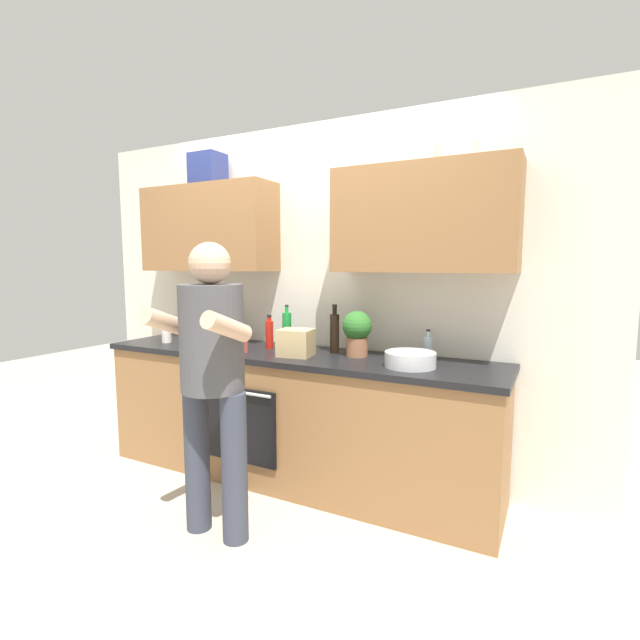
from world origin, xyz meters
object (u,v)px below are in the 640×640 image
(bottle_soy, at_px, (335,332))
(potted_herb, at_px, (357,331))
(bottle_juice, at_px, (199,331))
(bottle_water, at_px, (428,347))
(cup_coffee, at_px, (167,335))
(person_standing, at_px, (212,367))
(bottle_hotsauce, at_px, (269,334))
(cup_ceramic, at_px, (242,346))
(mixing_bowl, at_px, (410,359))
(grocery_bag_bread, at_px, (296,343))
(bottle_soda, at_px, (287,331))
(knife_block, at_px, (227,329))

(bottle_soy, height_order, potted_herb, bottle_soy)
(bottle_juice, height_order, bottle_water, bottle_juice)
(bottle_water, bearing_deg, cup_coffee, -171.67)
(person_standing, xyz_separation_m, bottle_soy, (0.29, 0.91, 0.09))
(bottle_hotsauce, distance_m, cup_ceramic, 0.24)
(person_standing, distance_m, mixing_bowl, 1.13)
(bottle_juice, xyz_separation_m, bottle_water, (1.61, 0.31, -0.04))
(cup_ceramic, xyz_separation_m, potted_herb, (0.75, 0.23, 0.12))
(bottle_juice, bearing_deg, grocery_bag_bread, 1.48)
(bottle_juice, height_order, bottle_soda, bottle_soda)
(bottle_soda, relative_size, potted_herb, 1.06)
(cup_coffee, bearing_deg, bottle_soda, 9.23)
(bottle_soy, xyz_separation_m, grocery_bag_bread, (-0.18, -0.21, -0.05))
(knife_block, xyz_separation_m, grocery_bag_bread, (0.72, -0.19, -0.02))
(potted_herb, bearing_deg, cup_ceramic, -163.21)
(bottle_hotsauce, height_order, grocery_bag_bread, bottle_hotsauce)
(bottle_hotsauce, height_order, bottle_soda, bottle_soda)
(bottle_juice, bearing_deg, cup_ceramic, -4.98)
(bottle_water, bearing_deg, bottle_soda, -172.59)
(bottle_juice, bearing_deg, bottle_soda, 16.21)
(cup_ceramic, xyz_separation_m, grocery_bag_bread, (0.39, 0.06, 0.04))
(potted_herb, bearing_deg, grocery_bag_bread, -154.80)
(bottle_hotsauce, bearing_deg, bottle_soda, 2.98)
(potted_herb, bearing_deg, bottle_soy, 166.75)
(bottle_water, bearing_deg, cup_ceramic, -163.69)
(cup_ceramic, bearing_deg, person_standing, -66.55)
(bottle_hotsauce, relative_size, bottle_soy, 0.73)
(person_standing, height_order, bottle_soda, person_standing)
(cup_ceramic, bearing_deg, bottle_juice, 175.02)
(grocery_bag_bread, bearing_deg, bottle_soda, 135.69)
(cup_ceramic, bearing_deg, bottle_hotsauce, 69.36)
(knife_block, bearing_deg, grocery_bag_bread, -14.76)
(bottle_soda, xyz_separation_m, bottle_water, (0.97, 0.13, -0.06))
(mixing_bowl, distance_m, potted_herb, 0.45)
(person_standing, distance_m, bottle_water, 1.35)
(potted_herb, bearing_deg, bottle_juice, -170.73)
(grocery_bag_bread, bearing_deg, cup_coffee, 179.77)
(person_standing, distance_m, potted_herb, 1.00)
(potted_herb, relative_size, grocery_bag_bread, 1.41)
(bottle_juice, relative_size, cup_ceramic, 3.18)
(person_standing, xyz_separation_m, bottle_juice, (-0.70, 0.68, 0.06))
(bottle_hotsauce, height_order, mixing_bowl, bottle_hotsauce)
(bottle_hotsauce, height_order, cup_coffee, bottle_hotsauce)
(bottle_water, height_order, mixing_bowl, bottle_water)
(bottle_soy, bearing_deg, mixing_bowl, -18.23)
(bottle_hotsauce, distance_m, knife_block, 0.41)
(cup_ceramic, bearing_deg, bottle_soy, 25.34)
(bottle_soy, relative_size, knife_block, 1.18)
(cup_coffee, xyz_separation_m, knife_block, (0.44, 0.18, 0.06))
(bottle_water, relative_size, cup_coffee, 1.75)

